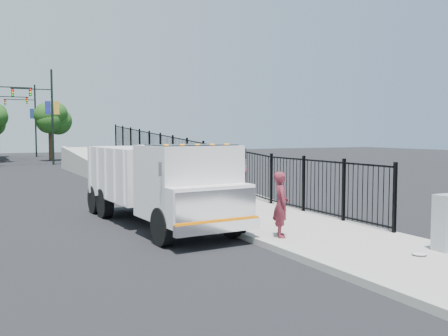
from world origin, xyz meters
name	(u,v)px	position (x,y,z in m)	size (l,w,h in m)	color
ground	(238,236)	(0.00, 0.00, 0.00)	(120.00, 120.00, 0.00)	black
sidewalk	(345,241)	(1.93, -2.00, 0.06)	(3.55, 12.00, 0.12)	#9E998E
curb	(280,248)	(0.00, -2.00, 0.08)	(0.30, 12.00, 0.16)	#ADAAA3
ramp	(137,180)	(2.12, 16.00, 0.00)	(3.95, 24.00, 1.70)	#9E998E
iron_fence	(187,168)	(3.55, 12.00, 0.90)	(0.10, 28.00, 1.80)	black
truck	(160,179)	(-1.36, 2.30, 1.38)	(2.76, 7.29, 2.45)	black
worker	(281,204)	(0.62, -1.10, 0.94)	(0.60, 0.39, 1.64)	maroon
utility_cabinet	(447,223)	(3.10, -3.98, 0.75)	(0.55, 0.40, 1.25)	gray
debris	(419,254)	(2.20, -4.03, 0.16)	(0.32, 0.32, 0.08)	silver
light_pole_1	(49,113)	(-0.38, 32.62, 4.36)	(3.78, 0.22, 8.00)	black
light_pole_3	(33,118)	(-0.10, 47.49, 4.36)	(3.77, 0.22, 8.00)	black
tree_1	(50,120)	(0.55, 38.78, 3.93)	(2.44, 2.44, 5.22)	#382314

